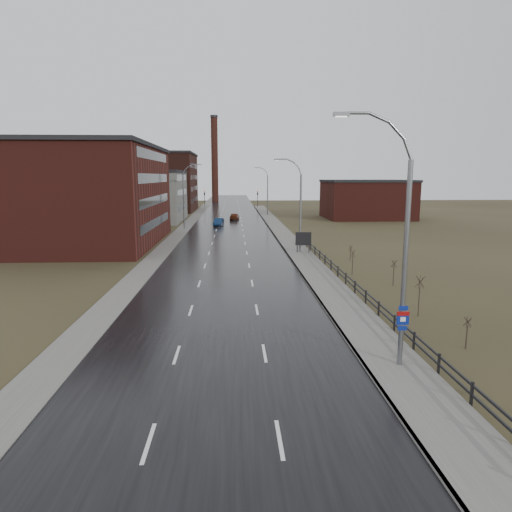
{
  "coord_description": "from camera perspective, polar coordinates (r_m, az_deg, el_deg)",
  "views": [
    {
      "loc": [
        0.75,
        -18.73,
        9.25
      ],
      "look_at": [
        2.49,
        16.94,
        3.0
      ],
      "focal_mm": 32.0,
      "sensor_mm": 36.0,
      "label": 1
    }
  ],
  "objects": [
    {
      "name": "streetlight_main",
      "position": [
        22.35,
        17.47,
        1.26
      ],
      "size": [
        3.91,
        0.29,
        12.11
      ],
      "color": "slate",
      "rests_on": "ground"
    },
    {
      "name": "curb_right",
      "position": [
        54.87,
        3.87,
        0.29
      ],
      "size": [
        0.16,
        180.0,
        0.18
      ],
      "primitive_type": "cube",
      "color": "slate",
      "rests_on": "ground"
    },
    {
      "name": "streetlight_left",
      "position": [
        81.24,
        -8.83,
        7.4
      ],
      "size": [
        3.36,
        0.28,
        11.35
      ],
      "color": "slate",
      "rests_on": "ground"
    },
    {
      "name": "sidewalk_left",
      "position": [
        79.77,
        -9.23,
        3.18
      ],
      "size": [
        2.4,
        260.0,
        0.12
      ],
      "primitive_type": "cube",
      "color": "#595651",
      "rests_on": "ground"
    },
    {
      "name": "billboard",
      "position": [
        55.22,
        5.94,
        2.07
      ],
      "size": [
        1.92,
        0.17,
        2.64
      ],
      "color": "black",
      "rests_on": "ground"
    },
    {
      "name": "warehouse_far",
      "position": [
        128.94,
        -13.57,
        8.99
      ],
      "size": [
        26.52,
        24.48,
        15.5
      ],
      "color": "#331611",
      "rests_on": "ground"
    },
    {
      "name": "streetlight_right_mid",
      "position": [
        55.38,
        5.29,
        6.35
      ],
      "size": [
        3.36,
        0.28,
        11.35
      ],
      "color": "slate",
      "rests_on": "ground"
    },
    {
      "name": "guardrail",
      "position": [
        39.2,
        11.4,
        -2.85
      ],
      "size": [
        0.1,
        53.05,
        1.1
      ],
      "color": "black",
      "rests_on": "ground"
    },
    {
      "name": "shrub_c",
      "position": [
        32.32,
        19.74,
        -4.6
      ],
      "size": [
        0.65,
        0.69,
        2.76
      ],
      "color": "#382D23",
      "rests_on": "ground"
    },
    {
      "name": "warehouse_mid",
      "position": [
        98.61,
        -13.86,
        7.32
      ],
      "size": [
        16.32,
        20.4,
        10.5
      ],
      "color": "slate",
      "rests_on": "ground"
    },
    {
      "name": "shrub_e",
      "position": [
        44.21,
        11.98,
        -0.69
      ],
      "size": [
        0.57,
        0.6,
        2.39
      ],
      "color": "#382D23",
      "rests_on": "ground"
    },
    {
      "name": "road",
      "position": [
        79.27,
        -3.32,
        3.23
      ],
      "size": [
        14.0,
        300.0,
        0.06
      ],
      "primitive_type": "cube",
      "color": "black",
      "rests_on": "ground"
    },
    {
      "name": "car_near",
      "position": [
        86.19,
        -4.7,
        4.22
      ],
      "size": [
        1.99,
        4.56,
        1.46
      ],
      "primitive_type": "imported",
      "rotation": [
        0.0,
        0.0,
        -0.1
      ],
      "color": "#0E2447",
      "rests_on": "ground"
    },
    {
      "name": "streetlight_right_far",
      "position": [
        109.06,
        1.3,
        8.13
      ],
      "size": [
        3.36,
        0.28,
        11.35
      ],
      "color": "slate",
      "rests_on": "ground"
    },
    {
      "name": "sidewalk_right",
      "position": [
        55.07,
        5.45,
        0.31
      ],
      "size": [
        3.2,
        180.0,
        0.18
      ],
      "primitive_type": "cube",
      "color": "#595651",
      "rests_on": "ground"
    },
    {
      "name": "shrub_f",
      "position": [
        51.43,
        11.72,
        0.38
      ],
      "size": [
        0.41,
        0.43,
        1.71
      ],
      "color": "#382D23",
      "rests_on": "ground"
    },
    {
      "name": "warehouse_near",
      "position": [
        67.38,
        -21.79,
        7.11
      ],
      "size": [
        22.44,
        28.56,
        13.5
      ],
      "color": "#471914",
      "rests_on": "ground"
    },
    {
      "name": "shrub_b",
      "position": [
        27.48,
        24.87,
        -8.61
      ],
      "size": [
        0.43,
        0.45,
        1.79
      ],
      "color": "#382D23",
      "rests_on": "ground"
    },
    {
      "name": "smokestack",
      "position": [
        168.98,
        -5.19,
        12.01
      ],
      "size": [
        2.7,
        2.7,
        30.7
      ],
      "color": "#331611",
      "rests_on": "ground"
    },
    {
      "name": "car_far",
      "position": [
        98.04,
        -2.72,
        4.94
      ],
      "size": [
        2.24,
        4.6,
        1.51
      ],
      "primitive_type": "imported",
      "rotation": [
        0.0,
        0.0,
        3.04
      ],
      "color": "#541F0E",
      "rests_on": "ground"
    },
    {
      "name": "traffic_light_left",
      "position": [
        139.08,
        -6.46,
        7.95
      ],
      "size": [
        0.58,
        2.73,
        5.3
      ],
      "color": "black",
      "rests_on": "ground"
    },
    {
      "name": "shrub_d",
      "position": [
        40.75,
        16.83,
        -1.92
      ],
      "size": [
        0.53,
        0.56,
        2.24
      ],
      "color": "#382D23",
      "rests_on": "ground"
    },
    {
      "name": "traffic_light_right",
      "position": [
        139.0,
        0.2,
        8.01
      ],
      "size": [
        0.58,
        2.73,
        5.3
      ],
      "color": "black",
      "rests_on": "ground"
    },
    {
      "name": "building_right",
      "position": [
        105.1,
        13.64,
        6.93
      ],
      "size": [
        18.36,
        16.32,
        8.5
      ],
      "color": "#471914",
      "rests_on": "ground"
    },
    {
      "name": "ground",
      "position": [
        20.9,
        -4.74,
        -16.37
      ],
      "size": [
        320.0,
        320.0,
        0.0
      ],
      "primitive_type": "plane",
      "color": "#2D2819",
      "rests_on": "ground"
    }
  ]
}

